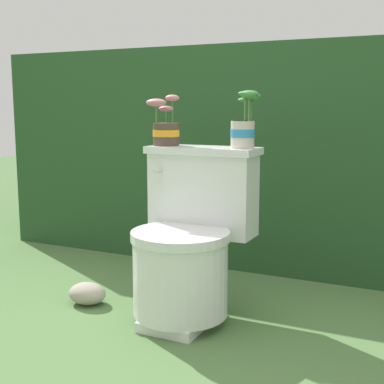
# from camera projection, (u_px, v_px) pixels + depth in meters

# --- Properties ---
(ground_plane) EXTENTS (12.00, 12.00, 0.00)m
(ground_plane) POSITION_uv_depth(u_px,v_px,m) (195.00, 328.00, 2.12)
(ground_plane) COLOR #4C703D
(hedge_backdrop) EXTENTS (3.26, 0.85, 1.18)m
(hedge_backdrop) POSITION_uv_depth(u_px,v_px,m) (283.00, 155.00, 3.09)
(hedge_backdrop) COLOR #234723
(hedge_backdrop) RESTS_ON ground
(toilet) EXTENTS (0.47, 0.51, 0.70)m
(toilet) POSITION_uv_depth(u_px,v_px,m) (189.00, 244.00, 2.19)
(toilet) COLOR silver
(toilet) RESTS_ON ground
(potted_plant_left) EXTENTS (0.13, 0.13, 0.22)m
(potted_plant_left) POSITION_uv_depth(u_px,v_px,m) (165.00, 128.00, 2.31)
(potted_plant_left) COLOR #47382D
(potted_plant_left) RESTS_ON toilet
(potted_plant_midleft) EXTENTS (0.12, 0.10, 0.23)m
(potted_plant_midleft) POSITION_uv_depth(u_px,v_px,m) (244.00, 126.00, 2.15)
(potted_plant_midleft) COLOR beige
(potted_plant_midleft) RESTS_ON toilet
(garden_stone) EXTENTS (0.17, 0.14, 0.10)m
(garden_stone) POSITION_uv_depth(u_px,v_px,m) (87.00, 294.00, 2.37)
(garden_stone) COLOR #9E9384
(garden_stone) RESTS_ON ground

